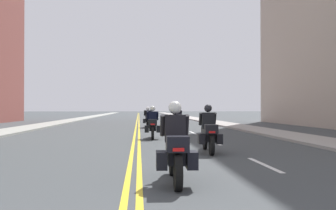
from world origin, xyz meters
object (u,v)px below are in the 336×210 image
(motorcycle_4, at_px, (148,119))
(motorcycle_1, at_px, (209,133))
(motorcycle_3, at_px, (178,121))
(motorcycle_0, at_px, (175,150))
(motorcycle_2, at_px, (153,125))

(motorcycle_4, bearing_deg, motorcycle_1, -85.31)
(motorcycle_3, bearing_deg, motorcycle_0, -99.99)
(motorcycle_1, xyz_separation_m, motorcycle_3, (0.19, 10.66, 0.00))
(motorcycle_1, xyz_separation_m, motorcycle_4, (-1.62, 15.35, -0.00))
(motorcycle_1, distance_m, motorcycle_3, 10.66)
(motorcycle_1, distance_m, motorcycle_4, 15.43)
(motorcycle_2, xyz_separation_m, motorcycle_4, (0.02, 9.84, 0.00))
(motorcycle_3, distance_m, motorcycle_4, 5.02)
(motorcycle_0, distance_m, motorcycle_4, 19.93)
(motorcycle_4, bearing_deg, motorcycle_3, -70.21)
(motorcycle_1, relative_size, motorcycle_3, 1.00)
(motorcycle_2, bearing_deg, motorcycle_1, -71.80)
(motorcycle_1, height_order, motorcycle_3, motorcycle_3)
(motorcycle_2, height_order, motorcycle_3, motorcycle_3)
(motorcycle_0, distance_m, motorcycle_3, 15.35)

